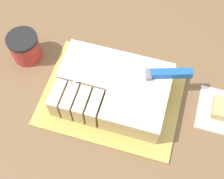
% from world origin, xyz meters
% --- Properties ---
extents(ground_plane, '(8.00, 8.00, 0.00)m').
position_xyz_m(ground_plane, '(0.00, 0.00, 0.00)').
color(ground_plane, '#4C4742').
extents(countertop, '(1.40, 1.10, 0.95)m').
position_xyz_m(countertop, '(0.00, 0.00, 0.48)').
color(countertop, brown).
rests_on(countertop, ground_plane).
extents(cake_board, '(0.40, 0.31, 0.01)m').
position_xyz_m(cake_board, '(0.06, -0.03, 0.96)').
color(cake_board, gold).
rests_on(cake_board, countertop).
extents(cake, '(0.32, 0.22, 0.08)m').
position_xyz_m(cake, '(0.06, -0.03, 1.00)').
color(cake, tan).
rests_on(cake, cake_board).
extents(knife, '(0.32, 0.13, 0.02)m').
position_xyz_m(knife, '(0.17, 0.02, 1.05)').
color(knife, silver).
rests_on(knife, cake).
extents(coffee_cup, '(0.10, 0.10, 0.09)m').
position_xyz_m(coffee_cup, '(-0.25, 0.03, 1.00)').
color(coffee_cup, '#B23333').
rests_on(coffee_cup, countertop).
extents(paper_napkin, '(0.14, 0.14, 0.01)m').
position_xyz_m(paper_napkin, '(0.38, 0.01, 0.96)').
color(paper_napkin, white).
rests_on(paper_napkin, countertop).
extents(brownie, '(0.07, 0.07, 0.03)m').
position_xyz_m(brownie, '(0.38, 0.01, 0.97)').
color(brownie, tan).
rests_on(brownie, paper_napkin).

